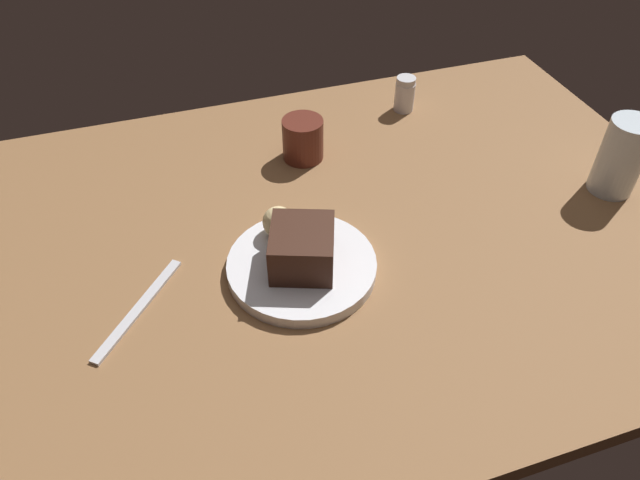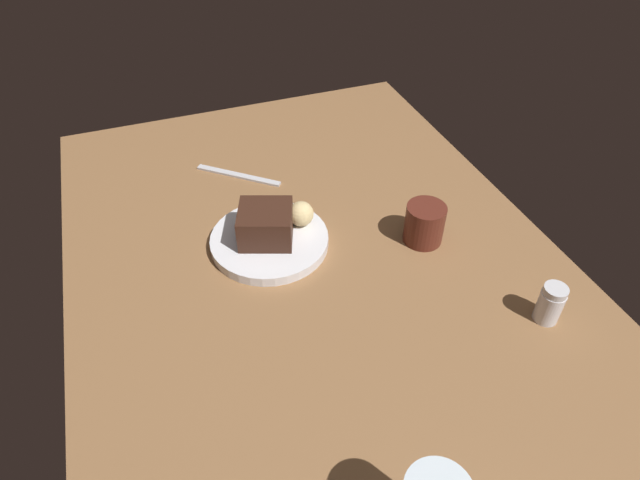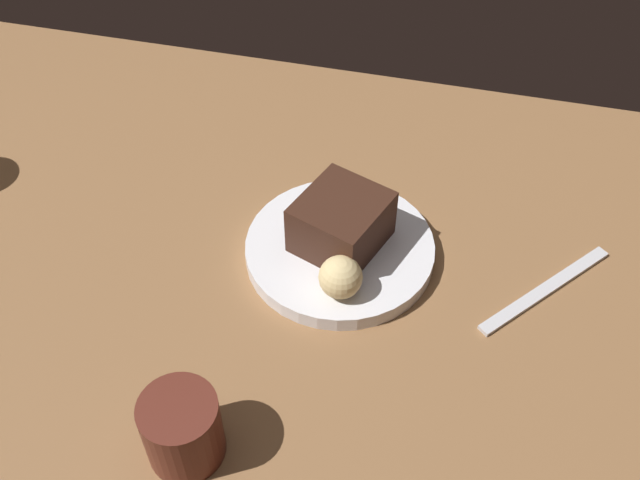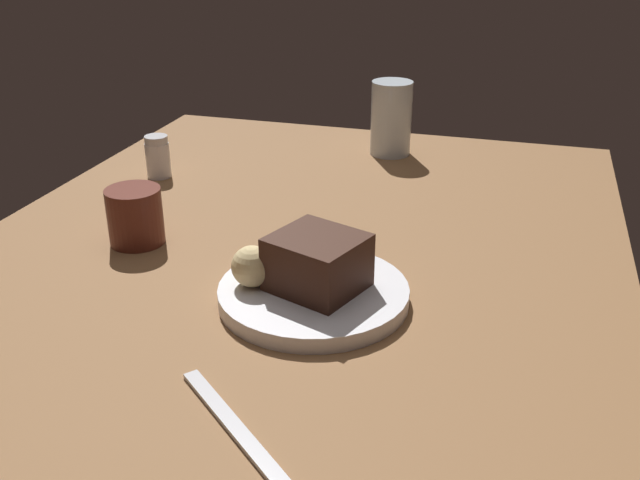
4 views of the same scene
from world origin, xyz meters
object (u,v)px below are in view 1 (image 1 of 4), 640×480
Objects in this scene: dessert_plate at (302,266)px; chocolate_cake_slice at (302,248)px; water_glass at (621,157)px; coffee_cup at (303,139)px; butter_knife at (139,309)px; salt_shaker at (405,94)px; bread_roll at (279,224)px.

chocolate_cake_slice is (0.00, -0.46, 4.00)cm from dessert_plate.
water_glass reaches higher than coffee_cup.
water_glass reaches higher than butter_knife.
coffee_cup is at bearing 151.81° from water_glass.
chocolate_cake_slice reaches higher than butter_knife.
water_glass reaches higher than dessert_plate.
salt_shaker is at bearing 163.76° from butter_knife.
salt_shaker is 25.06cm from coffee_cup.
dessert_plate reaches higher than butter_knife.
chocolate_cake_slice is at bearing -89.68° from dessert_plate.
salt_shaker is at bearing 48.49° from dessert_plate.
coffee_cup reaches higher than butter_knife.
butter_knife is at bearing 179.37° from chocolate_cake_slice.
butter_knife is (-22.91, -0.21, -0.67)cm from dessert_plate.
chocolate_cake_slice is at bearing -177.19° from water_glass.
butter_knife is (-31.22, -26.79, -3.46)cm from coffee_cup.
bread_roll is 22.65cm from butter_knife.
water_glass is at bearing 2.81° from chocolate_cake_slice.
coffee_cup is (-45.53, 24.40, -2.70)cm from water_glass.
water_glass is 0.67× the size of butter_knife.
salt_shaker is 0.92× the size of coffee_cup.
bread_roll is at bearing -115.60° from coffee_cup.
water_glass is (55.35, -3.91, 2.25)cm from bread_roll.
dessert_plate is 4.02cm from chocolate_cake_slice.
chocolate_cake_slice reaches higher than salt_shaker.
bread_roll reaches higher than butter_knife.
butter_knife is (-76.75, -2.39, -6.16)cm from water_glass.
dessert_plate is at bearing 130.89° from butter_knife.
coffee_cup is (8.31, 27.04, -1.21)cm from chocolate_cake_slice.
bread_roll is (-1.51, 6.09, 3.24)cm from dessert_plate.
chocolate_cake_slice reaches higher than coffee_cup.
butter_knife is at bearing -178.22° from water_glass.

